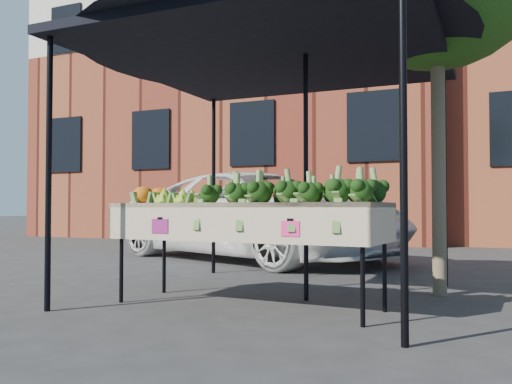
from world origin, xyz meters
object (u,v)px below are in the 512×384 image
Objects in this scene: street_tree at (438,95)px; vehicle at (259,102)px; table at (247,255)px; canopy at (274,155)px.

vehicle is at bearing 139.02° from street_tree.
vehicle is (-1.65, 4.03, 2.18)m from table.
vehicle reaches higher than canopy.
table is 0.77× the size of canopy.
vehicle is at bearing 112.22° from table.
vehicle reaches higher than table.
table is at bearing -134.82° from vehicle.
canopy is at bearing -153.75° from street_tree.
table is 4.87m from vehicle.
table is 2.50m from street_tree.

